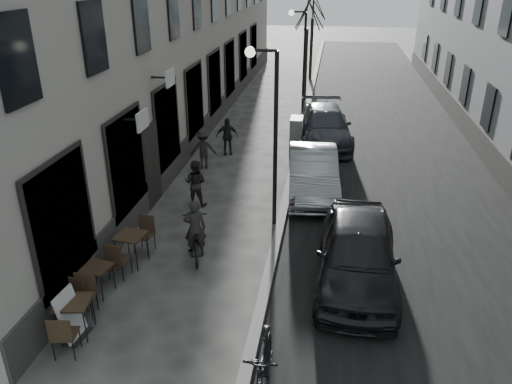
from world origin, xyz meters
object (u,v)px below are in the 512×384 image
(car_near, at_px, (358,253))
(sign_board, at_px, (72,320))
(streetlamp_far, at_px, (301,52))
(bistro_set_c, at_px, (132,246))
(bistro_set_b, at_px, (98,277))
(bistro_set_a, at_px, (75,314))
(utility_cabinet, at_px, (296,134))
(car_far, at_px, (325,126))
(moped, at_px, (263,369))
(pedestrian_mid, at_px, (203,149))
(tree_near, at_px, (307,14))
(bicycle, at_px, (196,239))
(streetlamp_near, at_px, (270,120))
(car_mid, at_px, (313,172))
(pedestrian_far, at_px, (227,136))
(pedestrian_near, at_px, (195,183))
(tree_far, at_px, (313,6))

(car_near, bearing_deg, sign_board, -151.57)
(streetlamp_far, xyz_separation_m, car_near, (2.47, -14.66, -2.37))
(bistro_set_c, bearing_deg, bistro_set_b, -93.81)
(bistro_set_a, height_order, utility_cabinet, utility_cabinet)
(car_far, relative_size, moped, 2.56)
(pedestrian_mid, xyz_separation_m, car_near, (5.46, -6.72, 0.04))
(streetlamp_far, height_order, tree_near, tree_near)
(bicycle, distance_m, car_far, 10.24)
(utility_cabinet, distance_m, moped, 13.18)
(streetlamp_near, relative_size, bistro_set_b, 3.37)
(bistro_set_a, xyz_separation_m, moped, (4.03, -1.02, 0.11))
(bicycle, bearing_deg, pedestrian_mid, -93.43)
(streetlamp_near, xyz_separation_m, pedestrian_mid, (-2.99, 4.06, -2.40))
(bistro_set_a, xyz_separation_m, car_mid, (4.44, 7.87, 0.24))
(streetlamp_far, height_order, pedestrian_far, streetlamp_far)
(bistro_set_c, distance_m, sign_board, 2.86)
(car_mid, bearing_deg, car_far, 82.62)
(bistro_set_b, distance_m, car_near, 6.08)
(streetlamp_far, distance_m, bistro_set_a, 17.98)
(streetlamp_near, height_order, moped, streetlamp_near)
(streetlamp_near, relative_size, bicycle, 2.77)
(bistro_set_a, relative_size, utility_cabinet, 1.24)
(bistro_set_c, bearing_deg, moped, -35.47)
(tree_near, relative_size, bistro_set_b, 3.77)
(pedestrian_near, distance_m, car_near, 6.09)
(streetlamp_near, bearing_deg, bistro_set_c, -138.96)
(tree_near, bearing_deg, bistro_set_c, -100.26)
(tree_far, height_order, sign_board, tree_far)
(bistro_set_b, height_order, bicycle, bicycle)
(streetlamp_near, distance_m, pedestrian_far, 6.62)
(pedestrian_near, xyz_separation_m, moped, (3.21, -7.41, -0.14))
(pedestrian_mid, bearing_deg, car_mid, 143.71)
(sign_board, distance_m, pedestrian_far, 11.30)
(bistro_set_a, relative_size, bistro_set_b, 1.11)
(sign_board, relative_size, car_far, 0.21)
(tree_far, relative_size, bistro_set_c, 3.29)
(bicycle, xyz_separation_m, pedestrian_mid, (-1.33, 6.12, 0.27))
(bicycle, relative_size, pedestrian_mid, 1.22)
(sign_board, distance_m, pedestrian_mid, 9.65)
(pedestrian_mid, bearing_deg, utility_cabinet, -155.69)
(tree_near, relative_size, pedestrian_far, 3.77)
(tree_near, distance_m, car_mid, 13.25)
(streetlamp_near, xyz_separation_m, car_near, (2.47, -2.66, -2.37))
(pedestrian_far, distance_m, moped, 12.58)
(utility_cabinet, bearing_deg, streetlamp_far, 92.32)
(bistro_set_a, distance_m, car_mid, 9.04)
(streetlamp_far, xyz_separation_m, sign_board, (-3.29, -17.58, -2.72))
(pedestrian_far, bearing_deg, tree_near, 57.70)
(sign_board, distance_m, car_near, 6.47)
(bicycle, relative_size, car_near, 0.40)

